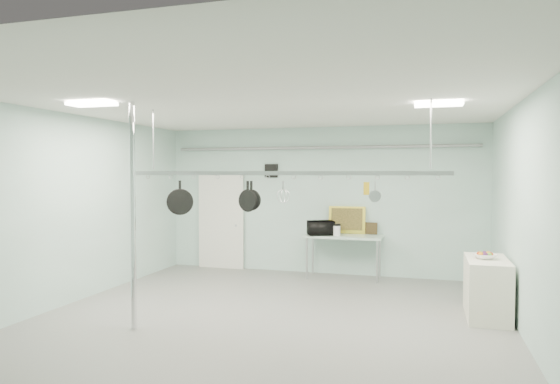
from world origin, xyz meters
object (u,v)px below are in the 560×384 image
(side_cabinet, at_px, (487,288))
(skillet_right, at_px, (248,196))
(pot_rack, at_px, (281,171))
(skillet_left, at_px, (180,198))
(skillet_mid, at_px, (251,196))
(prep_table, at_px, (344,239))
(fruit_bowl, at_px, (485,256))
(chrome_pole, at_px, (133,216))
(coffee_canister, at_px, (337,231))
(microwave, at_px, (321,228))

(side_cabinet, height_order, skillet_right, skillet_right)
(pot_rack, bearing_deg, skillet_left, 180.00)
(pot_rack, bearing_deg, skillet_mid, 180.00)
(skillet_left, height_order, skillet_right, same)
(prep_table, xyz_separation_m, fruit_bowl, (2.51, -2.23, 0.11))
(chrome_pole, xyz_separation_m, skillet_left, (0.26, 0.90, 0.22))
(coffee_canister, height_order, skillet_right, skillet_right)
(coffee_canister, bearing_deg, side_cabinet, -37.25)
(pot_rack, height_order, skillet_mid, pot_rack)
(skillet_right, bearing_deg, skillet_mid, 15.91)
(chrome_pole, xyz_separation_m, microwave, (1.84, 4.07, -0.55))
(microwave, height_order, skillet_mid, skillet_mid)
(chrome_pole, height_order, fruit_bowl, chrome_pole)
(prep_table, bearing_deg, skillet_mid, -104.58)
(side_cabinet, bearing_deg, pot_rack, -159.55)
(fruit_bowl, distance_m, skillet_right, 3.71)
(prep_table, bearing_deg, side_cabinet, -40.79)
(microwave, relative_size, skillet_left, 1.00)
(prep_table, height_order, skillet_left, skillet_left)
(pot_rack, relative_size, coffee_canister, 22.80)
(skillet_mid, xyz_separation_m, skillet_right, (-0.06, 0.00, -0.00))
(skillet_left, xyz_separation_m, skillet_mid, (1.18, 0.00, 0.05))
(prep_table, height_order, coffee_canister, coffee_canister)
(skillet_left, bearing_deg, skillet_right, -29.31)
(microwave, height_order, coffee_canister, microwave)
(skillet_mid, bearing_deg, microwave, 88.98)
(chrome_pole, distance_m, microwave, 4.50)
(side_cabinet, height_order, microwave, microwave)
(coffee_canister, relative_size, skillet_right, 0.47)
(prep_table, bearing_deg, microwave, -164.22)
(chrome_pole, height_order, skillet_mid, chrome_pole)
(side_cabinet, xyz_separation_m, skillet_mid, (-3.41, -1.10, 1.41))
(pot_rack, bearing_deg, side_cabinet, 20.45)
(skillet_left, relative_size, skillet_mid, 1.21)
(pot_rack, relative_size, skillet_left, 8.98)
(skillet_mid, bearing_deg, skillet_left, -173.81)
(side_cabinet, bearing_deg, skillet_left, -166.52)
(side_cabinet, bearing_deg, fruit_bowl, -147.30)
(side_cabinet, xyz_separation_m, skillet_left, (-4.59, -1.10, 1.37))
(skillet_left, distance_m, skillet_mid, 1.18)
(side_cabinet, distance_m, skillet_mid, 3.85)
(fruit_bowl, relative_size, skillet_right, 0.74)
(chrome_pole, bearing_deg, prep_table, 61.29)
(chrome_pole, bearing_deg, pot_rack, 25.35)
(chrome_pole, relative_size, coffee_canister, 15.20)
(fruit_bowl, bearing_deg, prep_table, 138.43)
(pot_rack, bearing_deg, coffee_canister, 84.80)
(microwave, distance_m, skillet_right, 3.30)
(skillet_mid, height_order, skillet_right, same)
(microwave, bearing_deg, side_cabinet, 121.27)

